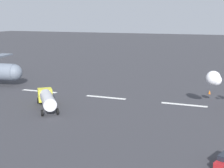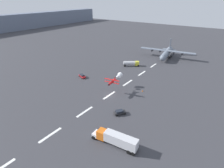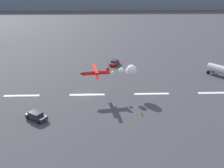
# 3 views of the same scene
# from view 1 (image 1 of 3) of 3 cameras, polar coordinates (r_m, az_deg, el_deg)

# --- Properties ---
(runway_stripe_5) EXTENTS (8.00, 0.90, 0.01)m
(runway_stripe_5) POSITION_cam_1_polar(r_m,az_deg,el_deg) (57.20, 12.89, -3.65)
(runway_stripe_5) COLOR white
(runway_stripe_5) RESTS_ON ground
(runway_stripe_6) EXTENTS (8.00, 0.90, 0.01)m
(runway_stripe_6) POSITION_cam_1_polar(r_m,az_deg,el_deg) (60.68, -1.12, -2.42)
(runway_stripe_6) COLOR white
(runway_stripe_6) RESTS_ON ground
(runway_stripe_7) EXTENTS (8.00, 0.90, 0.01)m
(runway_stripe_7) POSITION_cam_1_polar(r_m,az_deg,el_deg) (67.31, -12.97, -1.27)
(runway_stripe_7) COLOR white
(runway_stripe_7) RESTS_ON ground
(fuel_tanker_truck) EXTENTS (7.47, 8.64, 2.90)m
(fuel_tanker_truck) POSITION_cam_1_polar(r_m,az_deg,el_deg) (54.14, -11.67, -2.59)
(fuel_tanker_truck) COLOR yellow
(fuel_tanker_truck) RESTS_ON ground
(traffic_cone_far) EXTENTS (0.44, 0.44, 0.75)m
(traffic_cone_far) POSITION_cam_1_polar(r_m,az_deg,el_deg) (66.21, 17.21, -1.40)
(traffic_cone_far) COLOR orange
(traffic_cone_far) RESTS_ON ground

